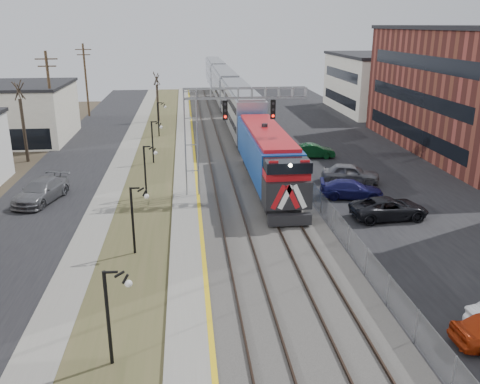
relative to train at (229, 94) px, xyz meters
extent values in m
cube|color=black|center=(-17.00, -29.99, -2.90)|extent=(7.00, 120.00, 0.04)
cube|color=gray|center=(-12.50, -29.99, -2.88)|extent=(2.00, 120.00, 0.08)
cube|color=#454927|center=(-9.50, -29.99, -2.89)|extent=(4.00, 120.00, 0.06)
cube|color=gray|center=(-6.50, -29.99, -2.80)|extent=(2.00, 120.00, 0.24)
cube|color=#595651|center=(-1.50, -29.99, -2.82)|extent=(8.00, 120.00, 0.20)
cube|color=black|center=(10.50, -29.99, -2.90)|extent=(16.00, 120.00, 0.04)
cube|color=gold|center=(-5.62, -29.99, -2.67)|extent=(0.24, 120.00, 0.01)
cube|color=#2D2119|center=(-4.25, -29.99, -2.64)|extent=(0.08, 120.00, 0.15)
cube|color=#2D2119|center=(-2.75, -29.99, -2.64)|extent=(0.08, 120.00, 0.15)
cube|color=#2D2119|center=(-0.75, -29.99, -2.64)|extent=(0.08, 120.00, 0.15)
cube|color=#2D2119|center=(0.75, -29.99, -2.64)|extent=(0.08, 120.00, 0.15)
cube|color=#123E93|center=(0.00, -35.72, -0.44)|extent=(3.00, 17.00, 4.25)
cube|color=black|center=(0.00, -44.42, -2.22)|extent=(2.80, 0.50, 0.70)
cube|color=#9A9EA4|center=(0.00, -15.42, 0.09)|extent=(3.00, 22.00, 5.33)
cube|color=#9A9EA4|center=(0.00, 7.38, 0.09)|extent=(3.00, 22.00, 5.33)
cube|color=#9A9EA4|center=(0.00, 30.18, 0.09)|extent=(3.00, 22.00, 5.33)
cube|color=gray|center=(-6.00, -36.99, 1.08)|extent=(1.00, 1.00, 8.00)
cube|color=gray|center=(-2.00, -36.99, 4.83)|extent=(9.00, 0.80, 0.80)
cube|color=black|center=(-3.50, -37.44, 3.68)|extent=(0.35, 0.25, 1.40)
cube|color=black|center=(0.00, -37.44, 3.68)|extent=(0.35, 0.25, 1.40)
cylinder|color=black|center=(-9.50, -56.99, -0.92)|extent=(0.14, 0.14, 4.00)
cylinder|color=black|center=(-9.50, -46.99, -0.92)|extent=(0.14, 0.14, 4.00)
cylinder|color=black|center=(-9.50, -36.99, -0.92)|extent=(0.14, 0.14, 4.00)
cylinder|color=black|center=(-9.50, -26.99, -0.92)|extent=(0.14, 0.14, 4.00)
cylinder|color=black|center=(-9.50, -14.99, -0.92)|extent=(0.14, 0.14, 4.00)
cylinder|color=#4C3823|center=(-20.00, -19.99, 2.08)|extent=(0.28, 0.28, 10.00)
cylinder|color=#4C3823|center=(-20.00, 0.01, 2.08)|extent=(0.28, 0.28, 10.00)
cube|color=gray|center=(2.70, -29.99, -2.12)|extent=(0.04, 120.00, 1.60)
cube|color=beige|center=(-26.50, -14.99, 0.08)|extent=(14.00, 12.00, 6.00)
cube|color=beige|center=(24.50, 0.01, 1.08)|extent=(16.00, 18.00, 8.00)
cylinder|color=#382D23|center=(-21.50, -24.99, 0.06)|extent=(0.30, 0.30, 5.95)
cylinder|color=#382D23|center=(-10.00, -4.99, -0.47)|extent=(0.30, 0.30, 4.90)
imported|color=black|center=(7.05, -43.24, -2.20)|extent=(5.35, 2.76, 1.44)
imported|color=navy|center=(5.86, -38.83, -2.23)|extent=(5.00, 2.82, 1.37)
imported|color=slate|center=(6.98, -35.07, -2.12)|extent=(5.05, 3.08, 1.61)
imported|color=#0B3917|center=(5.95, -26.67, -2.23)|extent=(4.28, 1.79, 1.37)
imported|color=slate|center=(-17.12, -37.12, -2.11)|extent=(3.70, 5.97, 1.61)
camera|label=1|loc=(-6.36, -73.97, 9.60)|focal=38.00mm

